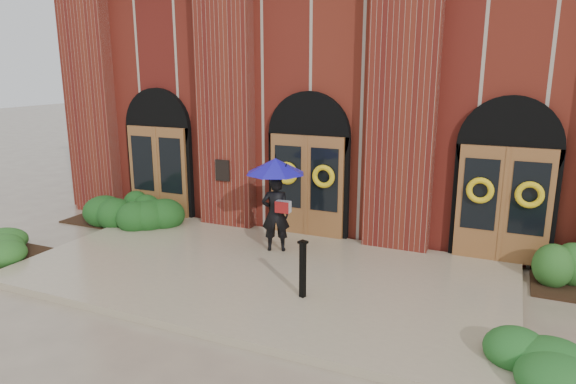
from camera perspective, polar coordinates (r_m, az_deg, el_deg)
The scene contains 8 objects.
ground at distance 10.75m, azimuth -3.42°, elevation -9.62°, with size 90.00×90.00×0.00m, color gray.
landing at distance 10.85m, azimuth -3.06°, elevation -8.97°, with size 10.00×5.30×0.15m, color tan.
church_building at distance 18.14m, azimuth 9.41°, elevation 11.18°, with size 16.20×12.53×7.00m.
man_with_umbrella at distance 11.47m, azimuth -1.39°, elevation 0.60°, with size 1.75×1.75×2.15m.
metal_post at distance 9.39m, azimuth 1.65°, elevation -8.43°, with size 0.19×0.19×1.08m.
hedge_wall_left at distance 15.01m, azimuth -17.84°, elevation -1.84°, with size 3.10×1.24×0.79m, color #184416.
hedge_front_left at distance 13.69m, azimuth -29.25°, elevation -5.06°, with size 1.47×1.26×0.52m, color #25581E.
hedge_front_right at distance 8.39m, azimuth 25.50°, elevation -16.07°, with size 1.57×1.35×0.56m, color #1E541E.
Camera 1 is at (4.55, -8.76, 4.26)m, focal length 32.00 mm.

